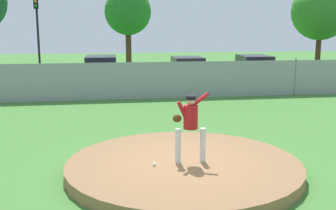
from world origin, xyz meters
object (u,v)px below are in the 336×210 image
Objects in this scene: baseball at (155,164)px; parked_car_burgundy at (254,70)px; pitcher_youth at (190,122)px; parked_car_navy at (101,72)px; parked_car_champagne at (187,72)px; traffic_light_near at (37,22)px.

parked_car_burgundy is at bearing 61.86° from baseball.
pitcher_youth reaches higher than parked_car_burgundy.
parked_car_burgundy is 1.02× the size of parked_car_navy.
pitcher_youth is 0.39× the size of parked_car_champagne.
traffic_light_near is at bearing 107.51° from pitcher_youth.
parked_car_navy is at bearing 179.04° from parked_car_burgundy.
baseball is at bearing -171.47° from pitcher_youth.
traffic_light_near is at bearing 132.32° from parked_car_navy.
parked_car_navy is at bearing 174.60° from parked_car_champagne.
parked_car_burgundy is at bearing 4.33° from parked_car_champagne.
pitcher_youth is 1.24m from baseball.
pitcher_youth reaches higher than parked_car_navy.
traffic_light_near is (-8.87, 4.84, 2.85)m from parked_car_champagne.
parked_car_burgundy is 4.12m from parked_car_champagne.
pitcher_youth is 14.46m from parked_car_champagne.
traffic_light_near reaches higher than parked_car_navy.
parked_car_burgundy is (7.81, 14.60, 0.51)m from baseball.
pitcher_youth is 0.35× the size of parked_car_navy.
traffic_light_near reaches higher than parked_car_champagne.
parked_car_navy is (-2.01, 14.63, -0.39)m from pitcher_youth.
traffic_light_near reaches higher than parked_car_burgundy.
parked_car_navy is 4.91m from parked_car_champagne.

